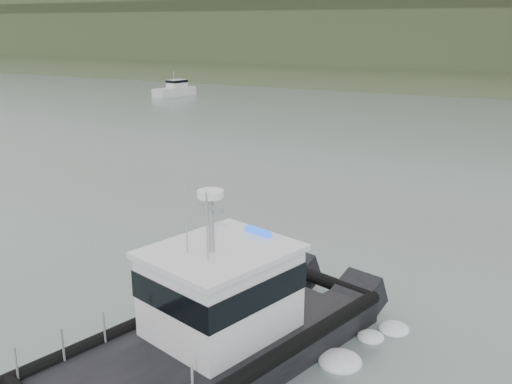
# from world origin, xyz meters

# --- Properties ---
(ground) EXTENTS (400.00, 400.00, 0.00)m
(ground) POSITION_xyz_m (0.00, 0.00, 0.00)
(ground) COLOR slate
(ground) RESTS_ON ground
(headlands) EXTENTS (500.00, 105.36, 27.12)m
(headlands) POSITION_xyz_m (0.00, 125.50, 7.05)
(headlands) COLOR #304125
(headlands) RESTS_ON ground
(patrol_boat) EXTENTS (7.59, 12.84, 5.87)m
(patrol_boat) POSITION_xyz_m (3.47, -3.52, 1.47)
(patrol_boat) COLOR black
(patrol_boat) RESTS_ON ground
(motorboat) EXTENTS (3.75, 7.13, 3.73)m
(motorboat) POSITION_xyz_m (-37.88, 53.80, 0.93)
(motorboat) COLOR silver
(motorboat) RESTS_ON ground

